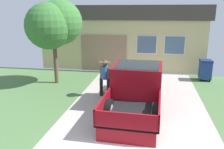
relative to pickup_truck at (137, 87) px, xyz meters
name	(u,v)px	position (x,y,z in m)	size (l,w,h in m)	color
pickup_truck	(137,87)	(0.00, 0.00, 0.00)	(2.04, 5.40, 1.61)	maroon
person_with_hat	(105,75)	(-1.45, 0.71, 0.24)	(0.52, 0.52, 1.65)	black
handbag	(106,95)	(-1.34, 0.47, -0.59)	(0.28, 0.18, 0.39)	brown
house_with_garage	(125,35)	(-1.44, 7.70, 1.30)	(10.51, 5.26, 3.96)	#CBBE85
front_yard_tree	(54,24)	(-4.26, 2.18, 2.28)	(2.61, 2.75, 4.19)	brown
wheeled_trash_bin	(205,69)	(3.36, 4.06, -0.11)	(0.60, 0.72, 1.11)	navy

